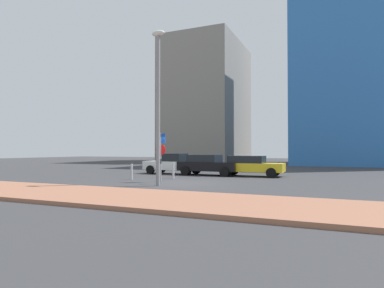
{
  "coord_description": "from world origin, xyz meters",
  "views": [
    {
      "loc": [
        7.59,
        -16.0,
        1.75
      ],
      "look_at": [
        0.04,
        1.44,
        2.12
      ],
      "focal_mm": 30.83,
      "sensor_mm": 36.0,
      "label": 1
    }
  ],
  "objects_px": {
    "parking_sign_post": "(161,151)",
    "traffic_bollard_near": "(173,171)",
    "parked_car_white": "(173,164)",
    "parked_car_black": "(208,164)",
    "street_lamp": "(158,95)",
    "traffic_bollard_mid": "(132,172)",
    "parked_car_yellow": "(250,165)",
    "parking_meter": "(159,167)"
  },
  "relations": [
    {
      "from": "parked_car_yellow",
      "to": "traffic_bollard_mid",
      "type": "height_order",
      "value": "parked_car_yellow"
    },
    {
      "from": "parked_car_yellow",
      "to": "parking_meter",
      "type": "bearing_deg",
      "value": -114.96
    },
    {
      "from": "parked_car_yellow",
      "to": "parking_meter",
      "type": "distance_m",
      "value": 7.58
    },
    {
      "from": "parked_car_black",
      "to": "parked_car_white",
      "type": "bearing_deg",
      "value": 176.92
    },
    {
      "from": "parked_car_white",
      "to": "traffic_bollard_mid",
      "type": "distance_m",
      "value": 5.32
    },
    {
      "from": "parking_sign_post",
      "to": "traffic_bollard_near",
      "type": "xyz_separation_m",
      "value": [
        -0.27,
        2.12,
        -1.21
      ]
    },
    {
      "from": "parked_car_yellow",
      "to": "street_lamp",
      "type": "bearing_deg",
      "value": -109.48
    },
    {
      "from": "parking_sign_post",
      "to": "parking_meter",
      "type": "bearing_deg",
      "value": -64.78
    },
    {
      "from": "parked_car_white",
      "to": "traffic_bollard_near",
      "type": "height_order",
      "value": "parked_car_white"
    },
    {
      "from": "parking_sign_post",
      "to": "street_lamp",
      "type": "distance_m",
      "value": 3.46
    },
    {
      "from": "traffic_bollard_mid",
      "to": "parked_car_yellow",
      "type": "bearing_deg",
      "value": 42.31
    },
    {
      "from": "parking_sign_post",
      "to": "parking_meter",
      "type": "relative_size",
      "value": 2.08
    },
    {
      "from": "traffic_bollard_near",
      "to": "traffic_bollard_mid",
      "type": "distance_m",
      "value": 2.54
    },
    {
      "from": "street_lamp",
      "to": "parked_car_yellow",
      "type": "bearing_deg",
      "value": 70.52
    },
    {
      "from": "parked_car_black",
      "to": "parking_sign_post",
      "type": "distance_m",
      "value": 5.84
    },
    {
      "from": "parked_car_black",
      "to": "parking_sign_post",
      "type": "height_order",
      "value": "parking_sign_post"
    },
    {
      "from": "parked_car_black",
      "to": "parked_car_yellow",
      "type": "height_order",
      "value": "parked_car_black"
    },
    {
      "from": "parked_car_yellow",
      "to": "parking_meter",
      "type": "height_order",
      "value": "parked_car_yellow"
    },
    {
      "from": "parking_sign_post",
      "to": "street_lamp",
      "type": "height_order",
      "value": "street_lamp"
    },
    {
      "from": "parked_car_white",
      "to": "parking_meter",
      "type": "relative_size",
      "value": 3.43
    },
    {
      "from": "parked_car_yellow",
      "to": "traffic_bollard_near",
      "type": "xyz_separation_m",
      "value": [
        -3.9,
        -3.84,
        -0.25
      ]
    },
    {
      "from": "parked_car_white",
      "to": "parking_meter",
      "type": "bearing_deg",
      "value": -69.1
    },
    {
      "from": "parked_car_black",
      "to": "traffic_bollard_near",
      "type": "distance_m",
      "value": 3.73
    },
    {
      "from": "parked_car_white",
      "to": "street_lamp",
      "type": "height_order",
      "value": "street_lamp"
    },
    {
      "from": "traffic_bollard_mid",
      "to": "parking_meter",
      "type": "bearing_deg",
      "value": -28.7
    },
    {
      "from": "parked_car_black",
      "to": "traffic_bollard_mid",
      "type": "distance_m",
      "value": 5.95
    },
    {
      "from": "parked_car_black",
      "to": "parked_car_yellow",
      "type": "relative_size",
      "value": 0.99
    },
    {
      "from": "parked_car_yellow",
      "to": "traffic_bollard_mid",
      "type": "xyz_separation_m",
      "value": [
        -5.91,
        -5.38,
        -0.27
      ]
    },
    {
      "from": "parked_car_black",
      "to": "parking_sign_post",
      "type": "xyz_separation_m",
      "value": [
        -0.67,
        -5.72,
        0.95
      ]
    },
    {
      "from": "parked_car_black",
      "to": "street_lamp",
      "type": "height_order",
      "value": "street_lamp"
    },
    {
      "from": "parking_meter",
      "to": "traffic_bollard_near",
      "type": "xyz_separation_m",
      "value": [
        -0.7,
        3.04,
        -0.36
      ]
    },
    {
      "from": "parking_meter",
      "to": "parked_car_white",
      "type": "bearing_deg",
      "value": 110.9
    },
    {
      "from": "street_lamp",
      "to": "parking_sign_post",
      "type": "bearing_deg",
      "value": 115.35
    },
    {
      "from": "traffic_bollard_mid",
      "to": "street_lamp",
      "type": "bearing_deg",
      "value": -37.39
    },
    {
      "from": "traffic_bollard_near",
      "to": "traffic_bollard_mid",
      "type": "height_order",
      "value": "traffic_bollard_near"
    },
    {
      "from": "traffic_bollard_mid",
      "to": "parked_car_white",
      "type": "bearing_deg",
      "value": 88.69
    },
    {
      "from": "parked_car_white",
      "to": "parking_sign_post",
      "type": "bearing_deg",
      "value": -69.8
    },
    {
      "from": "parking_meter",
      "to": "traffic_bollard_near",
      "type": "height_order",
      "value": "parking_meter"
    },
    {
      "from": "street_lamp",
      "to": "traffic_bollard_mid",
      "type": "distance_m",
      "value": 5.66
    },
    {
      "from": "parked_car_black",
      "to": "traffic_bollard_mid",
      "type": "bearing_deg",
      "value": -119.79
    },
    {
      "from": "parking_meter",
      "to": "traffic_bollard_mid",
      "type": "xyz_separation_m",
      "value": [
        -2.72,
        1.49,
        -0.38
      ]
    },
    {
      "from": "parking_meter",
      "to": "traffic_bollard_mid",
      "type": "relative_size",
      "value": 1.38
    }
  ]
}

